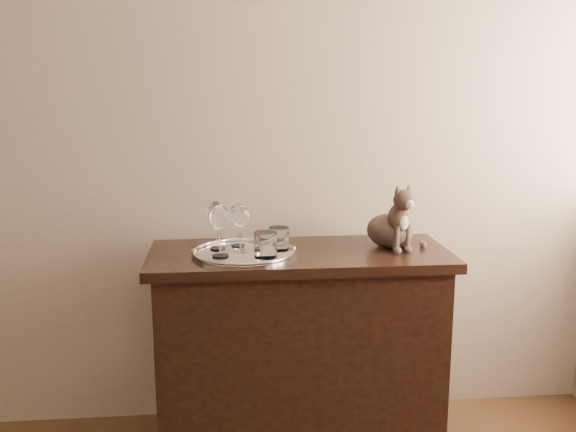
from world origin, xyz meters
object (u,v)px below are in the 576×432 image
wine_glass_b (238,225)px  wine_glass_c (220,231)px  tray (244,254)px  sideboard (299,350)px  wine_glass_a (217,225)px  tumbler_a (266,245)px  cat (390,214)px  wine_glass_d (241,228)px  tumbler_c (279,239)px

wine_glass_b → wine_glass_c: 0.17m
wine_glass_b → wine_glass_c: wine_glass_c is taller
tray → sideboard: bearing=7.7°
wine_glass_a → tumbler_a: 0.24m
wine_glass_a → cat: bearing=-0.1°
wine_glass_d → tumbler_c: wine_glass_d is taller
sideboard → wine_glass_a: wine_glass_a is taller
wine_glass_a → wine_glass_c: size_ratio=0.97×
wine_glass_d → tumbler_c: size_ratio=2.04×
wine_glass_b → wine_glass_c: size_ratio=0.88×
tumbler_a → cat: size_ratio=0.36×
sideboard → tumbler_c: 0.49m
wine_glass_b → tumbler_a: wine_glass_b is taller
wine_glass_a → wine_glass_d: wine_glass_a is taller
wine_glass_b → tray: bearing=-78.8°
tray → cat: (0.60, 0.07, 0.13)m
wine_glass_b → tumbler_c: size_ratio=1.93×
wine_glass_b → tumbler_c: (0.16, -0.08, -0.04)m
sideboard → cat: (0.37, 0.04, 0.56)m
wine_glass_a → wine_glass_c: 0.11m
cat → wine_glass_c: bearing=172.5°
tumbler_a → wine_glass_b: bearing=118.7°
sideboard → cat: 0.68m
tumbler_a → tumbler_c: size_ratio=1.08×
wine_glass_a → tumbler_a: wine_glass_a is taller
tray → wine_glass_b: 0.14m
wine_glass_b → wine_glass_d: (0.01, -0.08, 0.01)m
wine_glass_a → wine_glass_c: wine_glass_c is taller
wine_glass_b → cat: size_ratio=0.65×
tray → tumbler_c: 0.15m
tray → wine_glass_d: 0.10m
wine_glass_d → tumbler_a: bearing=-47.7°
tray → wine_glass_d: (-0.01, 0.02, 0.10)m
tumbler_a → tumbler_c: tumbler_a is taller
tumbler_a → cat: bearing=15.4°
wine_glass_b → tumbler_c: wine_glass_b is taller
tray → tumbler_c: bearing=10.9°
tray → wine_glass_d: size_ratio=2.14×
wine_glass_b → sideboard: bearing=-17.6°
sideboard → tumbler_a: 0.51m
tumbler_a → tumbler_c: 0.12m
sideboard → wine_glass_b: 0.58m
wine_glass_c → tumbler_c: (0.23, 0.07, -0.05)m
sideboard → wine_glass_d: wine_glass_d is taller
wine_glass_c → tumbler_a: 0.18m
wine_glass_d → cat: cat is taller
sideboard → wine_glass_b: wine_glass_b is taller
tumbler_c → wine_glass_b: bearing=153.4°
wine_glass_d → tumbler_c: 0.16m
tray → tumbler_a: bearing=-44.0°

